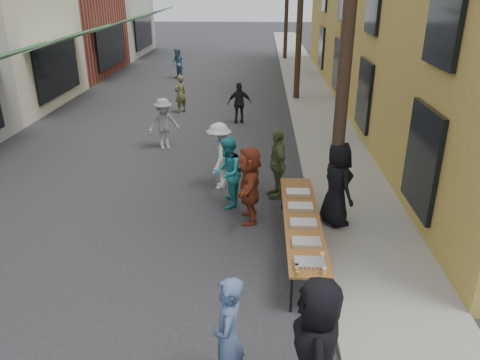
# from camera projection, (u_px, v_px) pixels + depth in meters

# --- Properties ---
(ground) EXTENTS (120.00, 120.00, 0.00)m
(ground) POSITION_uv_depth(u_px,v_px,m) (95.00, 307.00, 7.76)
(ground) COLOR #28282B
(ground) RESTS_ON ground
(sidewalk) EXTENTS (2.20, 60.00, 0.10)m
(sidewalk) POSITION_uv_depth(u_px,v_px,m) (311.00, 99.00, 21.32)
(sidewalk) COLOR gray
(sidewalk) RESTS_ON ground
(utility_pole_near) EXTENTS (0.26, 0.26, 9.00)m
(utility_pole_near) POSITION_uv_depth(u_px,v_px,m) (350.00, 10.00, 8.58)
(utility_pole_near) COLOR #2D2116
(utility_pole_near) RESTS_ON ground
(serving_table) EXTENTS (0.70, 4.00, 0.75)m
(serving_table) POSITION_uv_depth(u_px,v_px,m) (302.00, 220.00, 9.10)
(serving_table) COLOR brown
(serving_table) RESTS_ON ground
(catering_tray_sausage) EXTENTS (0.50, 0.33, 0.08)m
(catering_tray_sausage) POSITION_uv_depth(u_px,v_px,m) (310.00, 263.00, 7.55)
(catering_tray_sausage) COLOR maroon
(catering_tray_sausage) RESTS_ON serving_table
(catering_tray_foil_b) EXTENTS (0.50, 0.33, 0.08)m
(catering_tray_foil_b) POSITION_uv_depth(u_px,v_px,m) (306.00, 243.00, 8.15)
(catering_tray_foil_b) COLOR #B2B2B7
(catering_tray_foil_b) RESTS_ON serving_table
(catering_tray_buns) EXTENTS (0.50, 0.33, 0.08)m
(catering_tray_buns) POSITION_uv_depth(u_px,v_px,m) (303.00, 224.00, 8.79)
(catering_tray_buns) COLOR tan
(catering_tray_buns) RESTS_ON serving_table
(catering_tray_foil_d) EXTENTS (0.50, 0.33, 0.08)m
(catering_tray_foil_d) POSITION_uv_depth(u_px,v_px,m) (300.00, 207.00, 9.44)
(catering_tray_foil_d) COLOR #B2B2B7
(catering_tray_foil_d) RESTS_ON serving_table
(catering_tray_buns_end) EXTENTS (0.50, 0.33, 0.08)m
(catering_tray_buns_end) POSITION_uv_depth(u_px,v_px,m) (298.00, 193.00, 10.08)
(catering_tray_buns_end) COLOR tan
(catering_tray_buns_end) RESTS_ON serving_table
(condiment_jar_a) EXTENTS (0.07, 0.07, 0.08)m
(condiment_jar_a) POSITION_uv_depth(u_px,v_px,m) (297.00, 274.00, 7.29)
(condiment_jar_a) COLOR #A57F26
(condiment_jar_a) RESTS_ON serving_table
(condiment_jar_b) EXTENTS (0.07, 0.07, 0.08)m
(condiment_jar_b) POSITION_uv_depth(u_px,v_px,m) (297.00, 270.00, 7.38)
(condiment_jar_b) COLOR #A57F26
(condiment_jar_b) RESTS_ON serving_table
(condiment_jar_c) EXTENTS (0.07, 0.07, 0.08)m
(condiment_jar_c) POSITION_uv_depth(u_px,v_px,m) (297.00, 266.00, 7.47)
(condiment_jar_c) COLOR #A57F26
(condiment_jar_c) RESTS_ON serving_table
(cup_stack) EXTENTS (0.08, 0.08, 0.12)m
(cup_stack) POSITION_uv_depth(u_px,v_px,m) (324.00, 271.00, 7.31)
(cup_stack) COLOR tan
(cup_stack) RESTS_ON serving_table
(guest_front_a) EXTENTS (0.65, 0.98, 1.97)m
(guest_front_a) POSITION_uv_depth(u_px,v_px,m) (316.00, 352.00, 5.47)
(guest_front_a) COLOR black
(guest_front_a) RESTS_ON ground
(guest_front_b) EXTENTS (0.42, 0.63, 1.71)m
(guest_front_b) POSITION_uv_depth(u_px,v_px,m) (228.00, 337.00, 5.89)
(guest_front_b) COLOR #475F8A
(guest_front_b) RESTS_ON ground
(guest_front_c) EXTENTS (0.66, 0.84, 1.71)m
(guest_front_c) POSITION_uv_depth(u_px,v_px,m) (228.00, 173.00, 10.96)
(guest_front_c) COLOR teal
(guest_front_c) RESTS_ON ground
(guest_front_d) EXTENTS (0.71, 1.16, 1.74)m
(guest_front_d) POSITION_uv_depth(u_px,v_px,m) (219.00, 156.00, 11.97)
(guest_front_d) COLOR silver
(guest_front_d) RESTS_ON ground
(guest_front_e) EXTENTS (0.65, 1.10, 1.75)m
(guest_front_e) POSITION_uv_depth(u_px,v_px,m) (277.00, 164.00, 11.45)
(guest_front_e) COLOR #586439
(guest_front_e) RESTS_ON ground
(guest_queue_back) EXTENTS (0.56, 1.63, 1.75)m
(guest_queue_back) POSITION_uv_depth(u_px,v_px,m) (249.00, 185.00, 10.28)
(guest_queue_back) COLOR maroon
(guest_queue_back) RESTS_ON ground
(server) EXTENTS (0.89, 1.07, 1.86)m
(server) POSITION_uv_depth(u_px,v_px,m) (337.00, 184.00, 9.91)
(server) COLOR black
(server) RESTS_ON sidewalk
(passerby_left) EXTENTS (1.22, 1.03, 1.64)m
(passerby_left) POSITION_uv_depth(u_px,v_px,m) (164.00, 124.00, 14.86)
(passerby_left) COLOR gray
(passerby_left) RESTS_ON ground
(passerby_mid) EXTENTS (0.95, 0.49, 1.55)m
(passerby_mid) POSITION_uv_depth(u_px,v_px,m) (240.00, 103.00, 17.58)
(passerby_mid) COLOR black
(passerby_mid) RESTS_ON ground
(passerby_right) EXTENTS (0.63, 0.66, 1.52)m
(passerby_right) POSITION_uv_depth(u_px,v_px,m) (180.00, 94.00, 19.04)
(passerby_right) COLOR brown
(passerby_right) RESTS_ON ground
(passerby_far) EXTENTS (1.01, 1.01, 1.65)m
(passerby_far) POSITION_uv_depth(u_px,v_px,m) (178.00, 64.00, 25.64)
(passerby_far) COLOR #496F8E
(passerby_far) RESTS_ON ground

